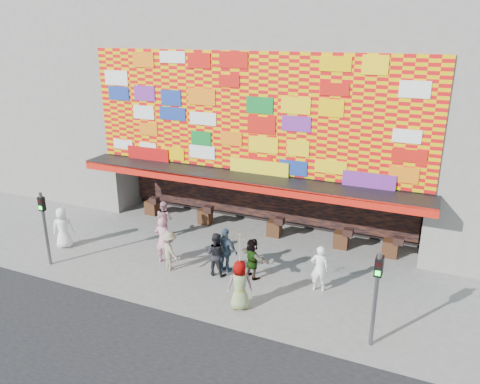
{
  "coord_description": "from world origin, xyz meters",
  "views": [
    {
      "loc": [
        7.32,
        -13.61,
        8.8
      ],
      "look_at": [
        0.46,
        2.0,
        2.84
      ],
      "focal_mm": 35.0,
      "sensor_mm": 36.0,
      "label": 1
    }
  ],
  "objects_px": {
    "ped_i": "(164,219)",
    "ped_f": "(252,258)",
    "parasol": "(240,248)",
    "ped_g": "(240,285)",
    "signal_left": "(44,221)",
    "ped_d": "(170,251)",
    "ped_a": "(63,228)",
    "ped_h": "(319,268)",
    "ped_e": "(226,250)",
    "ped_b": "(163,240)",
    "ped_c": "(216,254)",
    "signal_right": "(376,289)"
  },
  "relations": [
    {
      "from": "ped_d",
      "to": "ped_g",
      "type": "distance_m",
      "value": 3.78
    },
    {
      "from": "ped_b",
      "to": "ped_h",
      "type": "bearing_deg",
      "value": -179.25
    },
    {
      "from": "ped_h",
      "to": "ped_g",
      "type": "bearing_deg",
      "value": 36.05
    },
    {
      "from": "ped_d",
      "to": "ped_i",
      "type": "xyz_separation_m",
      "value": [
        -1.88,
        2.6,
        0.04
      ]
    },
    {
      "from": "ped_c",
      "to": "signal_right",
      "type": "bearing_deg",
      "value": 159.96
    },
    {
      "from": "ped_b",
      "to": "parasol",
      "type": "xyz_separation_m",
      "value": [
        4.08,
        -1.77,
        1.26
      ]
    },
    {
      "from": "ped_c",
      "to": "ped_e",
      "type": "height_order",
      "value": "ped_e"
    },
    {
      "from": "ped_c",
      "to": "ped_b",
      "type": "bearing_deg",
      "value": -3.55
    },
    {
      "from": "ped_f",
      "to": "signal_left",
      "type": "bearing_deg",
      "value": 45.19
    },
    {
      "from": "signal_right",
      "to": "ped_c",
      "type": "height_order",
      "value": "signal_right"
    },
    {
      "from": "ped_a",
      "to": "ped_i",
      "type": "height_order",
      "value": "ped_a"
    },
    {
      "from": "ped_c",
      "to": "ped_f",
      "type": "distance_m",
      "value": 1.39
    },
    {
      "from": "signal_left",
      "to": "ped_b",
      "type": "xyz_separation_m",
      "value": [
        4.03,
        1.97,
        -0.9
      ]
    },
    {
      "from": "ped_c",
      "to": "ped_g",
      "type": "xyz_separation_m",
      "value": [
        1.74,
        -1.72,
        0.01
      ]
    },
    {
      "from": "parasol",
      "to": "ped_f",
      "type": "bearing_deg",
      "value": 100.97
    },
    {
      "from": "ped_d",
      "to": "ped_h",
      "type": "xyz_separation_m",
      "value": [
        5.63,
        0.81,
        0.08
      ]
    },
    {
      "from": "ped_a",
      "to": "ped_f",
      "type": "xyz_separation_m",
      "value": [
        8.31,
        0.81,
        -0.1
      ]
    },
    {
      "from": "ped_e",
      "to": "ped_h",
      "type": "height_order",
      "value": "ped_e"
    },
    {
      "from": "ped_i",
      "to": "ped_d",
      "type": "bearing_deg",
      "value": 143.59
    },
    {
      "from": "ped_d",
      "to": "ped_h",
      "type": "height_order",
      "value": "ped_h"
    },
    {
      "from": "ped_c",
      "to": "ped_e",
      "type": "distance_m",
      "value": 0.42
    },
    {
      "from": "ped_c",
      "to": "ped_i",
      "type": "height_order",
      "value": "ped_c"
    },
    {
      "from": "signal_left",
      "to": "ped_d",
      "type": "xyz_separation_m",
      "value": [
        4.58,
        1.55,
        -1.08
      ]
    },
    {
      "from": "ped_i",
      "to": "ped_f",
      "type": "bearing_deg",
      "value": 176.95
    },
    {
      "from": "ped_a",
      "to": "ped_b",
      "type": "xyz_separation_m",
      "value": [
        4.63,
        0.52,
        0.07
      ]
    },
    {
      "from": "ped_a",
      "to": "ped_h",
      "type": "distance_m",
      "value": 10.85
    },
    {
      "from": "ped_h",
      "to": "ped_i",
      "type": "bearing_deg",
      "value": -23.21
    },
    {
      "from": "parasol",
      "to": "ped_a",
      "type": "bearing_deg",
      "value": 171.86
    },
    {
      "from": "ped_c",
      "to": "ped_i",
      "type": "relative_size",
      "value": 1.03
    },
    {
      "from": "parasol",
      "to": "ped_g",
      "type": "bearing_deg",
      "value": 90.0
    },
    {
      "from": "ped_e",
      "to": "ped_h",
      "type": "xyz_separation_m",
      "value": [
        3.59,
        0.11,
        -0.03
      ]
    },
    {
      "from": "ped_e",
      "to": "ped_h",
      "type": "distance_m",
      "value": 3.59
    },
    {
      "from": "signal_left",
      "to": "ped_d",
      "type": "height_order",
      "value": "signal_left"
    },
    {
      "from": "ped_e",
      "to": "ped_g",
      "type": "xyz_separation_m",
      "value": [
        1.49,
        -2.06,
        -0.03
      ]
    },
    {
      "from": "ped_c",
      "to": "ped_d",
      "type": "relative_size",
      "value": 1.08
    },
    {
      "from": "ped_d",
      "to": "ped_g",
      "type": "xyz_separation_m",
      "value": [
        3.53,
        -1.35,
        0.08
      ]
    },
    {
      "from": "ped_a",
      "to": "ped_e",
      "type": "height_order",
      "value": "ped_e"
    },
    {
      "from": "ped_g",
      "to": "parasol",
      "type": "relative_size",
      "value": 0.87
    },
    {
      "from": "ped_e",
      "to": "ped_f",
      "type": "xyz_separation_m",
      "value": [
        1.09,
        -0.0,
        -0.11
      ]
    },
    {
      "from": "signal_left",
      "to": "ped_e",
      "type": "relative_size",
      "value": 1.68
    },
    {
      "from": "ped_e",
      "to": "ped_i",
      "type": "bearing_deg",
      "value": -14.85
    },
    {
      "from": "ped_a",
      "to": "ped_f",
      "type": "distance_m",
      "value": 8.35
    },
    {
      "from": "ped_a",
      "to": "ped_e",
      "type": "distance_m",
      "value": 7.26
    },
    {
      "from": "ped_i",
      "to": "ped_e",
      "type": "bearing_deg",
      "value": 171.91
    },
    {
      "from": "ped_b",
      "to": "parasol",
      "type": "height_order",
      "value": "parasol"
    },
    {
      "from": "signal_right",
      "to": "parasol",
      "type": "distance_m",
      "value": 4.31
    },
    {
      "from": "ped_a",
      "to": "ped_f",
      "type": "height_order",
      "value": "ped_a"
    },
    {
      "from": "ped_f",
      "to": "ped_e",
      "type": "bearing_deg",
      "value": 28.63
    },
    {
      "from": "signal_left",
      "to": "ped_d",
      "type": "bearing_deg",
      "value": 18.75
    },
    {
      "from": "ped_c",
      "to": "ped_g",
      "type": "bearing_deg",
      "value": 132.99
    }
  ]
}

